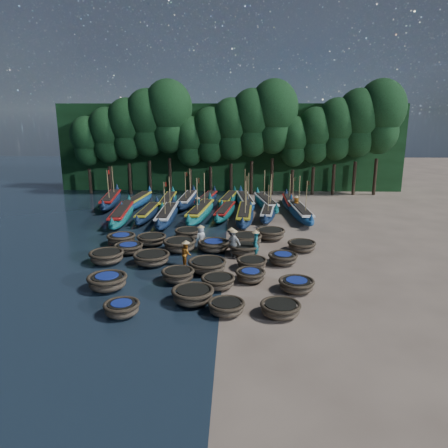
{
  "coord_description": "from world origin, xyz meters",
  "views": [
    {
      "loc": [
        0.77,
        -28.93,
        9.33
      ],
      "look_at": [
        -0.14,
        1.59,
        1.3
      ],
      "focal_mm": 35.0,
      "sensor_mm": 36.0,
      "label": 1
    }
  ],
  "objects_px": {
    "coracle_8": "(250,275)",
    "long_boat_3": "(167,215)",
    "coracle_5": "(107,281)",
    "long_boat_13": "(207,200)",
    "coracle_17": "(214,245)",
    "long_boat_8": "(300,212)",
    "long_boat_16": "(266,203)",
    "coracle_21": "(152,239)",
    "coracle_1": "(122,308)",
    "coracle_14": "(283,258)",
    "coracle_15": "(129,248)",
    "coracle_23": "(246,239)",
    "coracle_20": "(121,239)",
    "long_boat_2": "(148,213)",
    "coracle_2": "(193,295)",
    "coracle_12": "(207,265)",
    "long_boat_7": "(268,212)",
    "coracle_7": "(218,282)",
    "long_boat_14": "(229,199)",
    "long_boat_12": "(187,200)",
    "fisherman_4": "(234,243)",
    "coracle_6": "(178,275)",
    "coracle_11": "(151,258)",
    "fisherman_6": "(296,205)",
    "coracle_22": "(188,233)",
    "long_boat_11": "(168,201)",
    "coracle_4": "(280,309)",
    "long_boat_1": "(122,215)",
    "fisherman_5": "(198,207)",
    "coracle_13": "(252,263)",
    "long_boat_10": "(137,201)",
    "long_boat_9": "(111,200)",
    "coracle_18": "(244,249)",
    "coracle_10": "(107,256)",
    "coracle_24": "(270,234)",
    "fisherman_1": "(256,243)",
    "fisherman_0": "(201,237)",
    "fisherman_3": "(231,239)",
    "long_boat_6": "(245,215)",
    "long_boat_15": "(245,201)"
  },
  "relations": [
    {
      "from": "coracle_4",
      "to": "fisherman_6",
      "type": "relative_size",
      "value": 1.14
    },
    {
      "from": "coracle_15",
      "to": "coracle_13",
      "type": "bearing_deg",
      "value": -18.17
    },
    {
      "from": "coracle_2",
      "to": "long_boat_11",
      "type": "bearing_deg",
      "value": 101.86
    },
    {
      "from": "coracle_17",
      "to": "long_boat_8",
      "type": "xyz_separation_m",
      "value": [
        7.13,
        9.32,
        0.15
      ]
    },
    {
      "from": "long_boat_6",
      "to": "coracle_12",
      "type": "bearing_deg",
      "value": -97.72
    },
    {
      "from": "coracle_22",
      "to": "fisherman_3",
      "type": "distance_m",
      "value": 4.42
    },
    {
      "from": "coracle_8",
      "to": "long_boat_3",
      "type": "height_order",
      "value": "long_boat_3"
    },
    {
      "from": "coracle_18",
      "to": "long_boat_10",
      "type": "height_order",
      "value": "long_boat_10"
    },
    {
      "from": "coracle_4",
      "to": "long_boat_8",
      "type": "relative_size",
      "value": 0.25
    },
    {
      "from": "coracle_5",
      "to": "long_boat_13",
      "type": "bearing_deg",
      "value": 79.95
    },
    {
      "from": "coracle_15",
      "to": "coracle_20",
      "type": "relative_size",
      "value": 1.0
    },
    {
      "from": "long_boat_2",
      "to": "long_boat_7",
      "type": "height_order",
      "value": "long_boat_7"
    },
    {
      "from": "coracle_7",
      "to": "long_boat_14",
      "type": "relative_size",
      "value": 0.28
    },
    {
      "from": "coracle_24",
      "to": "coracle_8",
      "type": "bearing_deg",
      "value": -101.65
    },
    {
      "from": "coracle_5",
      "to": "long_boat_13",
      "type": "relative_size",
      "value": 0.29
    },
    {
      "from": "long_boat_11",
      "to": "coracle_10",
      "type": "bearing_deg",
      "value": -95.76
    },
    {
      "from": "long_boat_9",
      "to": "long_boat_14",
      "type": "bearing_deg",
      "value": -1.98
    },
    {
      "from": "coracle_6",
      "to": "fisherman_6",
      "type": "height_order",
      "value": "fisherman_6"
    },
    {
      "from": "long_boat_16",
      "to": "long_boat_15",
      "type": "bearing_deg",
      "value": 147.01
    },
    {
      "from": "coracle_1",
      "to": "long_boat_1",
      "type": "bearing_deg",
      "value": 104.49
    },
    {
      "from": "coracle_18",
      "to": "long_boat_2",
      "type": "xyz_separation_m",
      "value": [
        -8.31,
        9.7,
        0.07
      ]
    },
    {
      "from": "long_boat_8",
      "to": "long_boat_14",
      "type": "relative_size",
      "value": 1.12
    },
    {
      "from": "coracle_18",
      "to": "fisherman_0",
      "type": "height_order",
      "value": "fisherman_0"
    },
    {
      "from": "coracle_22",
      "to": "fisherman_5",
      "type": "height_order",
      "value": "fisherman_5"
    },
    {
      "from": "coracle_11",
      "to": "fisherman_6",
      "type": "bearing_deg",
      "value": 52.06
    },
    {
      "from": "long_boat_10",
      "to": "fisherman_4",
      "type": "height_order",
      "value": "fisherman_4"
    },
    {
      "from": "long_boat_16",
      "to": "coracle_21",
      "type": "bearing_deg",
      "value": -135.76
    },
    {
      "from": "long_boat_12",
      "to": "fisherman_1",
      "type": "height_order",
      "value": "long_boat_12"
    },
    {
      "from": "long_boat_7",
      "to": "coracle_20",
      "type": "bearing_deg",
      "value": -135.01
    },
    {
      "from": "coracle_12",
      "to": "long_boat_7",
      "type": "xyz_separation_m",
      "value": [
        4.49,
        13.57,
        0.07
      ]
    },
    {
      "from": "coracle_1",
      "to": "coracle_22",
      "type": "distance_m",
      "value": 12.81
    },
    {
      "from": "coracle_1",
      "to": "coracle_14",
      "type": "xyz_separation_m",
      "value": [
        8.2,
        7.26,
        0.01
      ]
    },
    {
      "from": "long_boat_6",
      "to": "fisherman_3",
      "type": "distance_m",
      "value": 8.29
    },
    {
      "from": "coracle_6",
      "to": "fisherman_4",
      "type": "xyz_separation_m",
      "value": [
        3.07,
        4.45,
        0.52
      ]
    },
    {
      "from": "long_boat_12",
      "to": "fisherman_4",
      "type": "bearing_deg",
      "value": -69.8
    },
    {
      "from": "fisherman_6",
      "to": "long_boat_10",
      "type": "bearing_deg",
      "value": 78.74
    },
    {
      "from": "coracle_21",
      "to": "long_boat_2",
      "type": "relative_size",
      "value": 0.29
    },
    {
      "from": "coracle_5",
      "to": "long_boat_7",
      "type": "distance_m",
      "value": 18.92
    },
    {
      "from": "long_boat_3",
      "to": "long_boat_10",
      "type": "relative_size",
      "value": 1.04
    },
    {
      "from": "coracle_4",
      "to": "coracle_24",
      "type": "height_order",
      "value": "coracle_24"
    },
    {
      "from": "long_boat_3",
      "to": "fisherman_4",
      "type": "distance_m",
      "value": 10.61
    },
    {
      "from": "coracle_4",
      "to": "long_boat_11",
      "type": "bearing_deg",
      "value": 110.76
    },
    {
      "from": "coracle_15",
      "to": "coracle_23",
      "type": "relative_size",
      "value": 1.01
    },
    {
      "from": "long_boat_14",
      "to": "fisherman_4",
      "type": "xyz_separation_m",
      "value": [
        0.66,
        -16.22,
        0.43
      ]
    },
    {
      "from": "long_boat_12",
      "to": "long_boat_16",
      "type": "relative_size",
      "value": 1.01
    },
    {
      "from": "coracle_2",
      "to": "long_boat_13",
      "type": "distance_m",
      "value": 23.13
    },
    {
      "from": "coracle_5",
      "to": "long_boat_11",
      "type": "distance_m",
      "value": 20.55
    },
    {
      "from": "coracle_20",
      "to": "long_boat_2",
      "type": "xyz_separation_m",
      "value": [
        0.38,
        7.65,
        0.07
      ]
    },
    {
      "from": "long_boat_14",
      "to": "fisherman_5",
      "type": "height_order",
      "value": "fisherman_5"
    },
    {
      "from": "fisherman_4",
      "to": "coracle_8",
      "type": "bearing_deg",
      "value": 138.26
    }
  ]
}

